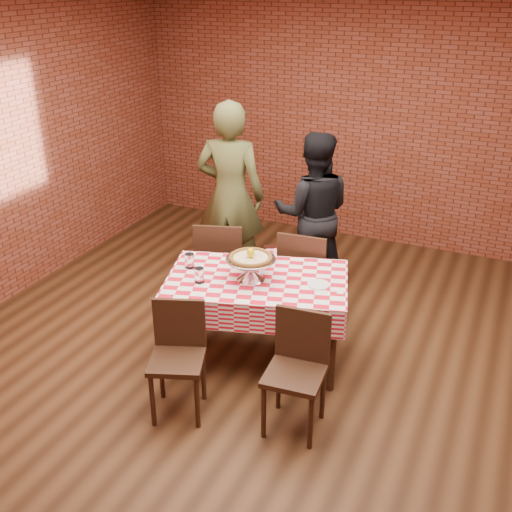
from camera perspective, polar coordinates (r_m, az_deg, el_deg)
name	(u,v)px	position (r m, az deg, el deg)	size (l,w,h in m)	color
ground	(260,369)	(5.10, 0.38, -10.49)	(6.00, 6.00, 0.00)	black
back_wall	(369,118)	(7.15, 10.47, 12.53)	(5.50, 5.50, 0.00)	maroon
table	(257,320)	(5.02, 0.09, -5.95)	(1.40, 0.84, 0.75)	#342014
tablecloth	(257,292)	(4.89, 0.09, -3.33)	(1.43, 0.87, 0.24)	red
pizza_stand	(251,269)	(4.78, -0.49, -1.21)	(0.40, 0.40, 0.18)	silver
pizza	(251,258)	(4.74, -0.50, -0.19)	(0.34, 0.34, 0.03)	beige
lemon	(251,253)	(4.72, -0.50, 0.31)	(0.06, 0.06, 0.08)	yellow
water_glass_left	(199,275)	(4.77, -5.31, -1.80)	(0.08, 0.08, 0.12)	white
water_glass_right	(189,261)	(5.01, -6.22, -0.44)	(0.08, 0.08, 0.12)	white
side_plate	(318,285)	(4.75, 5.84, -2.68)	(0.17, 0.17, 0.01)	white
sweetener_packet_a	(324,292)	(4.66, 6.37, -3.35)	(0.05, 0.04, 0.01)	white
sweetener_packet_b	(340,293)	(4.66, 7.84, -3.42)	(0.05, 0.04, 0.01)	white
condiment_caddy	(270,254)	(5.08, 1.30, 0.19)	(0.09, 0.08, 0.13)	silver
chair_near_left	(177,363)	(4.46, -7.35, -9.88)	(0.38, 0.38, 0.86)	#342014
chair_near_right	(295,377)	(4.29, 3.61, -11.16)	(0.39, 0.39, 0.87)	#342014
chair_far_left	(222,263)	(5.76, -3.18, -0.69)	(0.44, 0.44, 0.92)	#342014
chair_far_right	(306,274)	(5.58, 4.69, -1.68)	(0.43, 0.43, 0.92)	#342014
diner_olive	(230,196)	(6.07, -2.40, 5.64)	(0.69, 0.45, 1.88)	#4A4C27
diner_black	(313,213)	(6.03, 5.31, 4.01)	(0.78, 0.61, 1.61)	black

